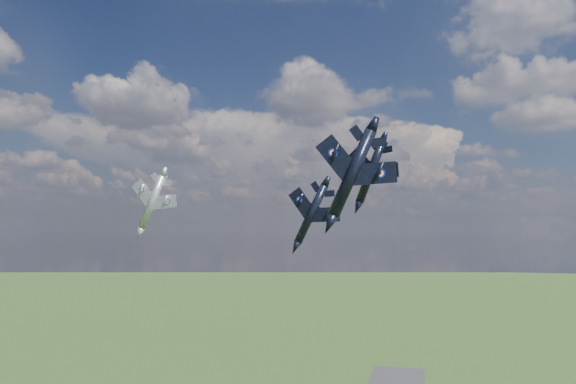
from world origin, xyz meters
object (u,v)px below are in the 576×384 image
(jet_lead_navy, at_px, (311,214))
(jet_right_navy, at_px, (352,173))
(jet_high_navy, at_px, (371,172))
(jet_left_silver, at_px, (152,202))

(jet_lead_navy, bearing_deg, jet_right_navy, -65.82)
(jet_high_navy, relative_size, jet_left_silver, 1.07)
(jet_high_navy, xyz_separation_m, jet_left_silver, (-38.93, -4.58, -4.88))
(jet_left_silver, bearing_deg, jet_high_navy, 7.17)
(jet_high_navy, bearing_deg, jet_right_navy, -65.08)
(jet_right_navy, xyz_separation_m, jet_left_silver, (-41.41, 34.33, -0.86))
(jet_lead_navy, relative_size, jet_high_navy, 0.93)
(jet_right_navy, bearing_deg, jet_left_silver, 132.18)
(jet_lead_navy, relative_size, jet_right_navy, 1.07)
(jet_right_navy, bearing_deg, jet_lead_navy, 101.45)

